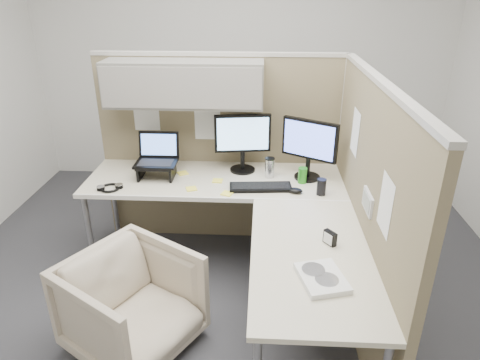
{
  "coord_description": "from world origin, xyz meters",
  "views": [
    {
      "loc": [
        0.25,
        -2.48,
        2.11
      ],
      "look_at": [
        0.1,
        0.25,
        0.85
      ],
      "focal_mm": 32.0,
      "sensor_mm": 36.0,
      "label": 1
    }
  ],
  "objects_px": {
    "monitor_left": "(243,138)",
    "office_chair": "(132,301)",
    "desk": "(243,209)",
    "keyboard": "(261,187)"
  },
  "relations": [
    {
      "from": "monitor_left",
      "to": "office_chair",
      "type": "bearing_deg",
      "value": -126.11
    },
    {
      "from": "desk",
      "to": "monitor_left",
      "type": "relative_size",
      "value": 4.29
    },
    {
      "from": "desk",
      "to": "monitor_left",
      "type": "xyz_separation_m",
      "value": [
        -0.03,
        0.57,
        0.32
      ]
    },
    {
      "from": "desk",
      "to": "office_chair",
      "type": "xyz_separation_m",
      "value": [
        -0.65,
        -0.59,
        -0.34
      ]
    },
    {
      "from": "keyboard",
      "to": "monitor_left",
      "type": "bearing_deg",
      "value": 109.64
    },
    {
      "from": "office_chair",
      "to": "keyboard",
      "type": "bearing_deg",
      "value": -10.66
    },
    {
      "from": "office_chair",
      "to": "monitor_left",
      "type": "bearing_deg",
      "value": 4.03
    },
    {
      "from": "monitor_left",
      "to": "keyboard",
      "type": "height_order",
      "value": "monitor_left"
    },
    {
      "from": "office_chair",
      "to": "monitor_left",
      "type": "height_order",
      "value": "monitor_left"
    },
    {
      "from": "desk",
      "to": "monitor_left",
      "type": "height_order",
      "value": "monitor_left"
    }
  ]
}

